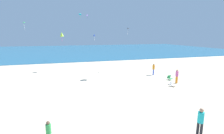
# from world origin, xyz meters

# --- Properties ---
(ground_plane) EXTENTS (120.00, 120.00, 0.00)m
(ground_plane) POSITION_xyz_m (0.00, 10.00, 0.00)
(ground_plane) COLOR beige
(ocean_water) EXTENTS (120.00, 60.00, 0.05)m
(ocean_water) POSITION_xyz_m (0.00, 56.50, 0.03)
(ocean_water) COLOR #236084
(ocean_water) RESTS_ON ground_plane
(beach_chair_near_camera) EXTENTS (0.83, 0.84, 0.61)m
(beach_chair_near_camera) POSITION_xyz_m (7.53, 6.50, 0.26)
(beach_chair_near_camera) COLOR white
(beach_chair_near_camera) RESTS_ON ground_plane
(beach_chair_far_right) EXTENTS (0.66, 0.66, 0.59)m
(beach_chair_far_right) POSITION_xyz_m (8.93, 8.98, 0.29)
(beach_chair_far_right) COLOR #2D9956
(beach_chair_far_right) RESTS_ON ground_plane
(person_1) EXTENTS (0.42, 0.42, 1.71)m
(person_1) POSITION_xyz_m (8.71, 7.32, 0.99)
(person_1) COLOR orange
(person_1) RESTS_ON ground_plane
(person_2) EXTENTS (0.28, 0.28, 1.38)m
(person_2) POSITION_xyz_m (-5.05, -0.60, 0.80)
(person_2) COLOR orange
(person_2) RESTS_ON ground_plane
(person_3) EXTENTS (0.45, 0.45, 1.70)m
(person_3) POSITION_xyz_m (3.11, -2.11, 0.98)
(person_3) COLOR black
(person_3) RESTS_ON ground_plane
(person_4) EXTENTS (0.47, 0.47, 1.66)m
(person_4) POSITION_xyz_m (8.27, 11.96, 0.96)
(person_4) COLOR blue
(person_4) RESTS_ON ground_plane
(kite_teal) EXTENTS (0.87, 0.93, 1.15)m
(kite_teal) POSITION_xyz_m (0.08, 31.62, 10.50)
(kite_teal) COLOR #1EADAD
(kite_green) EXTENTS (0.52, 0.61, 1.63)m
(kite_green) POSITION_xyz_m (-11.63, 29.90, 8.26)
(kite_green) COLOR green
(kite_black) EXTENTS (0.42, 0.48, 1.17)m
(kite_black) POSITION_xyz_m (6.08, 16.79, 6.77)
(kite_black) COLOR black
(kite_purple) EXTENTS (0.51, 0.54, 0.84)m
(kite_purple) POSITION_xyz_m (0.97, 26.75, 9.78)
(kite_purple) COLOR purple
(kite_blue) EXTENTS (0.58, 0.58, 1.40)m
(kite_blue) POSITION_xyz_m (2.06, 25.21, 5.70)
(kite_blue) COLOR blue
(kite_lime) EXTENTS (0.91, 0.93, 1.60)m
(kite_lime) POSITION_xyz_m (-4.27, 19.39, 5.83)
(kite_lime) COLOR #99DB33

